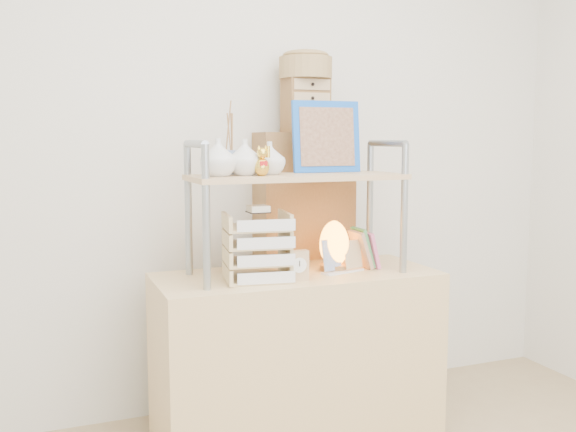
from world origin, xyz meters
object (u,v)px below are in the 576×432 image
cabinet (303,271)px  salt_lamp (334,245)px  desk (297,358)px  letter_tray (258,250)px

cabinet → salt_lamp: size_ratio=6.20×
desk → cabinet: bearing=63.2°
desk → cabinet: 0.51m
cabinet → letter_tray: (-0.38, -0.43, 0.20)m
cabinet → desk: bearing=-114.0°
cabinet → letter_tray: cabinet is taller
letter_tray → cabinet: bearing=48.6°
desk → letter_tray: size_ratio=3.93×
desk → cabinet: size_ratio=0.89×
letter_tray → salt_lamp: (0.37, 0.06, -0.01)m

